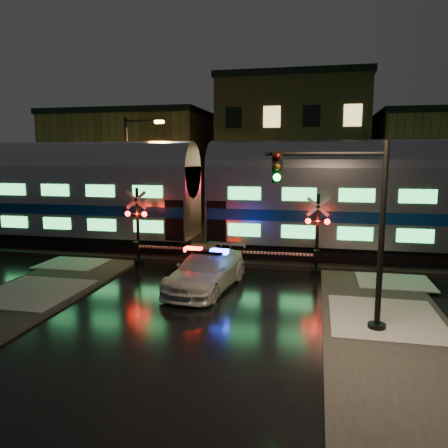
{
  "coord_description": "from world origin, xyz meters",
  "views": [
    {
      "loc": [
        4.21,
        -17.41,
        5.32
      ],
      "look_at": [
        -0.06,
        2.5,
        2.2
      ],
      "focal_mm": 35.0,
      "sensor_mm": 36.0,
      "label": 1
    }
  ],
  "objects": [
    {
      "name": "sidewalk_right",
      "position": [
        6.5,
        -6.0,
        0.06
      ],
      "size": [
        4.0,
        20.0,
        0.12
      ],
      "primitive_type": "cube",
      "color": "#2D2D2D",
      "rests_on": "ground"
    },
    {
      "name": "streetlight",
      "position": [
        -7.57,
        9.0,
        4.5
      ],
      "size": [
        2.61,
        0.27,
        7.8
      ],
      "color": "black",
      "rests_on": "ground"
    },
    {
      "name": "ballast",
      "position": [
        0.0,
        5.0,
        0.12
      ],
      "size": [
        90.0,
        4.2,
        0.24
      ],
      "primitive_type": "cube",
      "color": "black",
      "rests_on": "ground"
    },
    {
      "name": "crossing_signal_right",
      "position": [
        3.9,
        2.3,
        1.52
      ],
      "size": [
        5.23,
        0.63,
        3.7
      ],
      "color": "black",
      "rests_on": "ground"
    },
    {
      "name": "building_mid",
      "position": [
        2.0,
        22.5,
        5.75
      ],
      "size": [
        12.0,
        11.0,
        11.5
      ],
      "primitive_type": "cube",
      "color": "brown",
      "rests_on": "ground"
    },
    {
      "name": "train",
      "position": [
        -1.76,
        5.0,
        3.38
      ],
      "size": [
        51.0,
        3.12,
        5.92
      ],
      "color": "black",
      "rests_on": "ballast"
    },
    {
      "name": "traffic_light",
      "position": [
        5.2,
        -4.04,
        3.09
      ],
      "size": [
        3.76,
        0.69,
        5.81
      ],
      "rotation": [
        0.0,
        0.0,
        -0.09
      ],
      "color": "black",
      "rests_on": "ground"
    },
    {
      "name": "ground",
      "position": [
        0.0,
        0.0,
        0.0
      ],
      "size": [
        120.0,
        120.0,
        0.0
      ],
      "primitive_type": "plane",
      "color": "black",
      "rests_on": "ground"
    },
    {
      "name": "building_left",
      "position": [
        -13.0,
        22.0,
        4.5
      ],
      "size": [
        14.0,
        10.0,
        9.0
      ],
      "primitive_type": "cube",
      "color": "brown",
      "rests_on": "ground"
    },
    {
      "name": "crossing_signal_left",
      "position": [
        -4.01,
        2.3,
        1.59
      ],
      "size": [
        5.44,
        0.64,
        3.85
      ],
      "color": "black",
      "rests_on": "ground"
    },
    {
      "name": "police_car",
      "position": [
        -0.11,
        -0.71,
        0.77
      ],
      "size": [
        2.8,
        5.47,
        1.69
      ],
      "rotation": [
        0.0,
        0.0,
        -0.13
      ],
      "color": "silver",
      "rests_on": "ground"
    }
  ]
}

